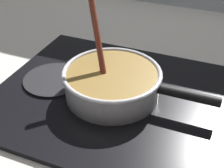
{
  "coord_description": "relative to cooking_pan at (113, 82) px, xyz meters",
  "views": [
    {
      "loc": [
        0.35,
        -0.44,
        0.47
      ],
      "look_at": [
        0.13,
        0.12,
        0.04
      ],
      "focal_mm": 50.08,
      "sensor_mm": 36.0,
      "label": 1
    }
  ],
  "objects": [
    {
      "name": "ground",
      "position": [
        -0.13,
        -0.12,
        -0.07
      ],
      "size": [
        2.4,
        1.6,
        0.04
      ],
      "primitive_type": "cube",
      "color": "beige"
    },
    {
      "name": "hob_plate",
      "position": [
        -0.0,
        -0.0,
        -0.04
      ],
      "size": [
        0.56,
        0.48,
        0.01
      ],
      "primitive_type": "cube",
      "color": "black",
      "rests_on": "ground"
    },
    {
      "name": "burner_ring",
      "position": [
        -0.0,
        -0.0,
        -0.03
      ],
      "size": [
        0.19,
        0.19,
        0.01
      ],
      "primitive_type": "torus",
      "color": "#592D0C",
      "rests_on": "hob_plate"
    },
    {
      "name": "spare_burner",
      "position": [
        -0.16,
        -0.0,
        -0.03
      ],
      "size": [
        0.16,
        0.16,
        0.01
      ],
      "primitive_type": "cylinder",
      "color": "#262628",
      "rests_on": "hob_plate"
    },
    {
      "name": "cooking_pan",
      "position": [
        0.0,
        0.0,
        0.0
      ],
      "size": [
        0.36,
        0.23,
        0.25
      ],
      "color": "silver",
      "rests_on": "hob_plate"
    }
  ]
}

